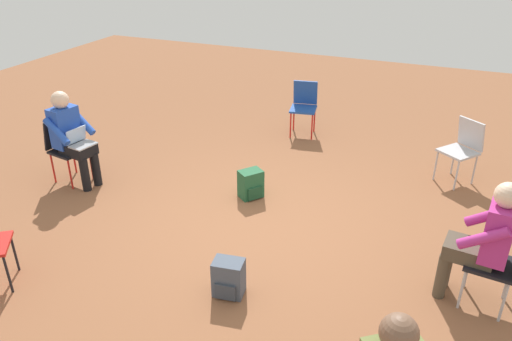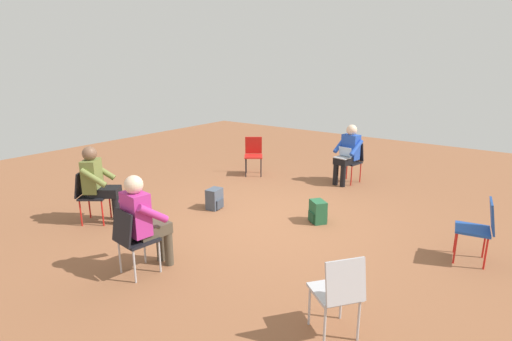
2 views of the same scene
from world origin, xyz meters
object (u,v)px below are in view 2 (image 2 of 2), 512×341
Objects in this scene: backpack_by_empty_chair at (214,200)px; chair_south at (352,159)px; person_in_magenta at (144,218)px; person_with_laptop at (348,151)px; chair_west at (480,226)px; chair_southeast at (253,153)px; chair_north at (132,237)px; person_in_olive at (98,181)px; chair_northwest at (339,290)px; backpack_near_laptop_user at (318,213)px; chair_northeast at (89,193)px.

chair_south is at bearing -113.03° from backpack_by_empty_chair.
chair_south is 0.69× the size of person_in_magenta.
chair_west is at bearing 151.21° from person_with_laptop.
chair_southeast is at bearing 61.30° from chair_west.
chair_north is at bearing 94.42° from person_with_laptop.
person_in_magenta is at bearing 73.74° from chair_southeast.
person_in_olive is (1.80, -0.73, 0.20)m from chair_north.
chair_northwest is 2.80m from backpack_near_laptop_user.
person_in_magenta is at bearing 39.78° from chair_northeast.
chair_south is 2.17m from chair_southeast.
chair_west is 2.28m from backpack_near_laptop_user.
person_in_olive reaches higher than chair_northeast.
chair_northeast is at bearing 71.80° from chair_south.
person_with_laptop is (2.78, -2.22, 0.20)m from chair_west.
backpack_by_empty_chair is at bearing 76.78° from chair_south.
chair_west is at bearing 47.69° from chair_north.
backpack_near_laptop_user is at bearing 110.59° from chair_southeast.
chair_northeast is at bearing 102.85° from chair_west.
chair_south reaches higher than backpack_near_laptop_user.
person_with_laptop is at bearing 115.29° from person_in_olive.
chair_west is 1.00× the size of chair_north.
person_with_laptop is 3.44× the size of backpack_near_laptop_user.
chair_southeast and chair_northeast have the same top height.
chair_southeast is at bearing 115.88° from chair_north.
person_in_olive reaches higher than chair_southeast.
chair_northeast is 5.03m from person_with_laptop.
chair_west is at bearing 75.55° from person_in_olive.
chair_southeast is 1.00× the size of chair_northwest.
chair_west is 5.63m from chair_northeast.
person_in_olive is at bearing 102.42° from chair_west.
chair_north is 2.03m from chair_northeast.
person_with_laptop reaches higher than chair_northwest.
backpack_by_empty_chair is at bearing 117.11° from person_in_magenta.
chair_north reaches higher than backpack_by_empty_chair.
chair_northwest is 1.00× the size of chair_north.
backpack_by_empty_chair is at bearing 107.11° from chair_northeast.
chair_northwest is 2.36× the size of backpack_near_laptop_user.
chair_north is 0.69× the size of person_in_olive.
person_in_magenta is 2.84m from backpack_near_laptop_user.
chair_northwest is at bearing 121.56° from backpack_near_laptop_user.
person_in_magenta is at bearing 119.28° from chair_west.
chair_south is at bearing 115.09° from chair_northeast.
chair_north is 1.95m from person_in_olive.
backpack_near_laptop_user is at bearing -163.25° from backpack_by_empty_chair.
chair_south is 5.18m from chair_northwest.
chair_west is 4.06m from backpack_by_empty_chair.
chair_west is 5.47m from person_in_olive.
chair_northeast is 2.36× the size of backpack_near_laptop_user.
chair_northwest and chair_northeast have the same top height.
chair_west is 2.36× the size of backpack_near_laptop_user.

